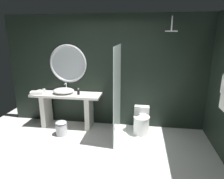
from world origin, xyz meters
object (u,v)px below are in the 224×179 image
at_px(folded_hand_towel, 37,93).
at_px(vessel_sink, 64,91).
at_px(soap_dispenser, 78,92).
at_px(waste_bin, 61,128).
at_px(tumbler_cup, 44,91).
at_px(round_wall_mirror, 68,64).
at_px(toilet, 141,121).
at_px(rain_shower_head, 171,30).

bearing_deg(folded_hand_towel, vessel_sink, 14.88).
relative_size(soap_dispenser, waste_bin, 0.45).
relative_size(tumbler_cup, folded_hand_towel, 0.31).
bearing_deg(vessel_sink, folded_hand_towel, -165.12).
height_order(vessel_sink, soap_dispenser, vessel_sink).
bearing_deg(folded_hand_towel, round_wall_mirror, 29.36).
height_order(vessel_sink, toilet, vessel_sink).
distance_m(toilet, folded_hand_towel, 2.50).
xyz_separation_m(tumbler_cup, folded_hand_towel, (-0.10, -0.17, -0.01)).
bearing_deg(rain_shower_head, toilet, 173.14).
height_order(vessel_sink, round_wall_mirror, round_wall_mirror).
bearing_deg(waste_bin, soap_dispenser, 55.61).
xyz_separation_m(vessel_sink, folded_hand_towel, (-0.59, -0.16, -0.03)).
distance_m(soap_dispenser, rain_shower_head, 2.37).
xyz_separation_m(waste_bin, folded_hand_towel, (-0.67, 0.30, 0.69)).
distance_m(tumbler_cup, rain_shower_head, 3.14).
height_order(tumbler_cup, waste_bin, tumbler_cup).
distance_m(soap_dispenser, waste_bin, 0.89).
height_order(soap_dispenser, waste_bin, soap_dispenser).
xyz_separation_m(vessel_sink, tumbler_cup, (-0.49, 0.01, -0.02)).
relative_size(vessel_sink, waste_bin, 1.53).
distance_m(tumbler_cup, waste_bin, 1.02).
bearing_deg(rain_shower_head, folded_hand_towel, -179.11).
bearing_deg(folded_hand_towel, tumbler_cup, 60.85).
bearing_deg(rain_shower_head, vessel_sink, 177.25).
height_order(soap_dispenser, folded_hand_towel, soap_dispenser).
relative_size(toilet, waste_bin, 1.74).
distance_m(round_wall_mirror, waste_bin, 1.48).
relative_size(tumbler_cup, toilet, 0.15).
height_order(tumbler_cup, soap_dispenser, soap_dispenser).
relative_size(tumbler_cup, round_wall_mirror, 0.10).
relative_size(round_wall_mirror, folded_hand_towel, 3.31).
bearing_deg(folded_hand_towel, rain_shower_head, 0.89).
distance_m(vessel_sink, tumbler_cup, 0.50).
xyz_separation_m(rain_shower_head, folded_hand_towel, (-2.92, -0.05, -1.38)).
xyz_separation_m(vessel_sink, round_wall_mirror, (0.07, 0.21, 0.60)).
height_order(rain_shower_head, folded_hand_towel, rain_shower_head).
bearing_deg(tumbler_cup, toilet, -1.65).
bearing_deg(vessel_sink, soap_dispenser, -4.94).
height_order(round_wall_mirror, folded_hand_towel, round_wall_mirror).
bearing_deg(waste_bin, round_wall_mirror, 91.32).
bearing_deg(waste_bin, folded_hand_towel, 155.99).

